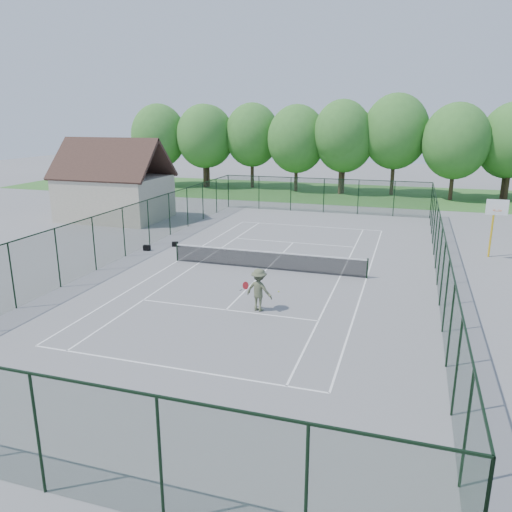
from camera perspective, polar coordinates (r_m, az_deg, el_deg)
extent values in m
plane|color=gray|center=(27.89, 1.23, -1.52)|extent=(140.00, 140.00, 0.00)
cube|color=#3C772F|center=(56.69, 9.82, 7.08)|extent=(80.00, 16.00, 0.01)
cube|color=white|center=(39.08, 6.13, 3.41)|extent=(10.97, 0.08, 0.01)
cube|color=white|center=(17.62, -9.91, -12.42)|extent=(10.97, 0.08, 0.01)
cube|color=white|center=(33.86, 4.27, 1.54)|extent=(8.23, 0.08, 0.01)
cube|color=white|center=(22.16, -3.43, -6.16)|extent=(8.23, 0.08, 0.01)
cube|color=white|center=(26.95, 12.51, -2.50)|extent=(0.08, 23.77, 0.01)
cube|color=white|center=(29.82, -8.94, -0.56)|extent=(0.08, 23.77, 0.01)
cube|color=white|center=(27.09, 9.62, -2.26)|extent=(0.08, 23.77, 0.01)
cube|color=white|center=(29.25, -6.53, -0.79)|extent=(0.08, 23.77, 0.01)
cube|color=white|center=(27.89, 1.23, -1.51)|extent=(0.08, 12.80, 0.01)
cylinder|color=black|center=(29.68, -9.01, 0.46)|extent=(0.08, 0.08, 1.10)
cylinder|color=black|center=(26.79, 12.61, -1.40)|extent=(0.08, 0.08, 1.10)
cube|color=black|center=(27.75, 1.24, -0.53)|extent=(11.00, 0.02, 0.96)
cube|color=white|center=(27.61, 1.24, 0.47)|extent=(11.00, 0.05, 0.07)
cube|color=#19361F|center=(44.73, 7.76, 6.85)|extent=(18.00, 0.02, 3.00)
cube|color=#19361F|center=(12.57, -23.69, -18.19)|extent=(18.00, 0.02, 3.00)
cube|color=#19361F|center=(26.51, 20.27, -0.04)|extent=(0.02, 36.00, 3.00)
cube|color=#19361F|center=(31.14, -14.88, 2.64)|extent=(0.02, 36.00, 3.00)
cube|color=black|center=(44.53, 7.83, 8.76)|extent=(18.00, 0.05, 0.05)
cube|color=black|center=(11.83, -24.49, -12.09)|extent=(18.00, 0.05, 0.05)
cube|color=black|center=(26.17, 20.58, 3.12)|extent=(0.05, 36.00, 0.05)
cube|color=black|center=(30.85, -15.07, 5.35)|extent=(0.05, 36.00, 0.05)
cube|color=beige|center=(43.10, -15.81, 6.41)|extent=(8.00, 6.00, 3.50)
cube|color=#432C23|center=(43.99, -15.05, 10.91)|extent=(8.60, 3.27, 3.27)
cube|color=#432C23|center=(41.49, -17.28, 10.49)|extent=(8.60, 3.27, 3.27)
cylinder|color=#402B1E|center=(60.83, -5.89, 9.78)|extent=(0.40, 0.40, 4.20)
ellipsoid|color=#428533|center=(60.56, -5.99, 13.45)|extent=(6.40, 6.40, 7.40)
cylinder|color=#402B1E|center=(56.42, 9.92, 9.18)|extent=(0.40, 0.40, 4.20)
ellipsoid|color=#428533|center=(56.13, 10.11, 13.14)|extent=(6.40, 6.40, 7.40)
cylinder|color=#402B1E|center=(56.67, 26.82, 7.78)|extent=(0.40, 0.40, 4.20)
cylinder|color=gold|center=(33.10, 25.35, 2.84)|extent=(0.12, 0.12, 3.50)
cube|color=gold|center=(32.38, 25.78, 5.43)|extent=(0.08, 0.90, 0.08)
cube|color=white|center=(31.96, 25.85, 5.03)|extent=(1.20, 0.05, 0.90)
torus|color=#E25416|center=(31.76, 25.87, 4.70)|extent=(0.48, 0.48, 0.02)
cube|color=black|center=(32.49, -12.37, 0.92)|extent=(0.46, 0.32, 0.35)
cube|color=black|center=(33.16, -9.23, 1.35)|extent=(0.46, 0.38, 0.31)
imported|color=#545A3F|center=(21.76, 0.35, -3.88)|extent=(1.36, 0.96, 1.91)
sphere|color=#BBCF37|center=(21.96, 2.60, -4.08)|extent=(0.07, 0.07, 0.07)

